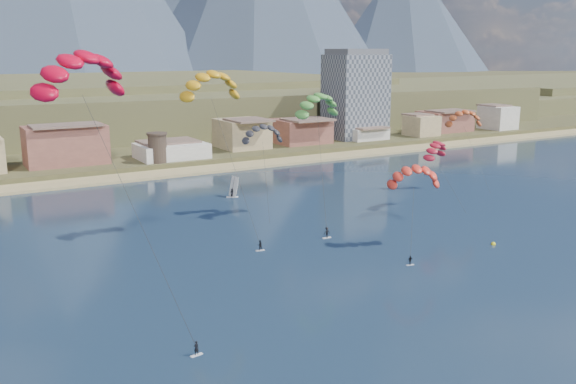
{
  "coord_description": "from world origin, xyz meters",
  "views": [
    {
      "loc": [
        -51.42,
        -55.42,
        33.14
      ],
      "look_at": [
        0.0,
        32.0,
        10.0
      ],
      "focal_mm": 38.57,
      "sensor_mm": 36.0,
      "label": 1
    }
  ],
  "objects_px": {
    "kitesurfer_red": "(80,67)",
    "kitesurfer_orange": "(415,173)",
    "watchtower": "(157,147)",
    "buoy": "(493,244)",
    "kitesurfer_yellow": "(211,81)",
    "windsurfer": "(233,191)",
    "apartment_tower": "(355,94)",
    "kitesurfer_green": "(318,103)"
  },
  "relations": [
    {
      "from": "kitesurfer_yellow",
      "to": "buoy",
      "type": "distance_m",
      "value": 56.94
    },
    {
      "from": "kitesurfer_green",
      "to": "buoy",
      "type": "height_order",
      "value": "kitesurfer_green"
    },
    {
      "from": "windsurfer",
      "to": "kitesurfer_green",
      "type": "bearing_deg",
      "value": -72.98
    },
    {
      "from": "windsurfer",
      "to": "buoy",
      "type": "height_order",
      "value": "windsurfer"
    },
    {
      "from": "watchtower",
      "to": "kitesurfer_red",
      "type": "xyz_separation_m",
      "value": [
        -41.28,
        -99.43,
        25.08
      ]
    },
    {
      "from": "watchtower",
      "to": "windsurfer",
      "type": "bearing_deg",
      "value": -85.34
    },
    {
      "from": "apartment_tower",
      "to": "kitesurfer_green",
      "type": "bearing_deg",
      "value": -130.62
    },
    {
      "from": "kitesurfer_orange",
      "to": "windsurfer",
      "type": "bearing_deg",
      "value": 102.84
    },
    {
      "from": "apartment_tower",
      "to": "buoy",
      "type": "distance_m",
      "value": 125.46
    },
    {
      "from": "kitesurfer_orange",
      "to": "buoy",
      "type": "distance_m",
      "value": 19.29
    },
    {
      "from": "kitesurfer_red",
      "to": "kitesurfer_orange",
      "type": "bearing_deg",
      "value": 8.31
    },
    {
      "from": "kitesurfer_red",
      "to": "kitesurfer_orange",
      "type": "relative_size",
      "value": 2.08
    },
    {
      "from": "watchtower",
      "to": "buoy",
      "type": "relative_size",
      "value": 10.82
    },
    {
      "from": "apartment_tower",
      "to": "kitesurfer_orange",
      "type": "bearing_deg",
      "value": -121.85
    },
    {
      "from": "kitesurfer_yellow",
      "to": "watchtower",
      "type": "bearing_deg",
      "value": 79.45
    },
    {
      "from": "watchtower",
      "to": "kitesurfer_red",
      "type": "distance_m",
      "value": 110.54
    },
    {
      "from": "watchtower",
      "to": "kitesurfer_orange",
      "type": "relative_size",
      "value": 0.51
    },
    {
      "from": "kitesurfer_yellow",
      "to": "kitesurfer_green",
      "type": "relative_size",
      "value": 1.14
    },
    {
      "from": "kitesurfer_red",
      "to": "kitesurfer_green",
      "type": "height_order",
      "value": "kitesurfer_red"
    },
    {
      "from": "watchtower",
      "to": "windsurfer",
      "type": "height_order",
      "value": "watchtower"
    },
    {
      "from": "apartment_tower",
      "to": "kitesurfer_green",
      "type": "xyz_separation_m",
      "value": [
        -69.13,
        -80.59,
        5.43
      ]
    },
    {
      "from": "apartment_tower",
      "to": "kitesurfer_orange",
      "type": "relative_size",
      "value": 1.91
    },
    {
      "from": "buoy",
      "to": "kitesurfer_red",
      "type": "bearing_deg",
      "value": -179.15
    },
    {
      "from": "watchtower",
      "to": "buoy",
      "type": "xyz_separation_m",
      "value": [
        27.17,
        -98.41,
        -6.23
      ]
    },
    {
      "from": "kitesurfer_red",
      "to": "kitesurfer_orange",
      "type": "xyz_separation_m",
      "value": [
        55.89,
        8.16,
        -18.53
      ]
    },
    {
      "from": "watchtower",
      "to": "buoy",
      "type": "height_order",
      "value": "watchtower"
    },
    {
      "from": "kitesurfer_orange",
      "to": "kitesurfer_green",
      "type": "xyz_separation_m",
      "value": [
        -3.73,
        24.67,
        10.33
      ]
    },
    {
      "from": "windsurfer",
      "to": "apartment_tower",
      "type": "bearing_deg",
      "value": 36.35
    },
    {
      "from": "kitesurfer_orange",
      "to": "kitesurfer_red",
      "type": "bearing_deg",
      "value": -171.69
    },
    {
      "from": "apartment_tower",
      "to": "kitesurfer_red",
      "type": "relative_size",
      "value": 0.92
    },
    {
      "from": "kitesurfer_orange",
      "to": "buoy",
      "type": "xyz_separation_m",
      "value": [
        12.56,
        -7.14,
        -12.79
      ]
    },
    {
      "from": "kitesurfer_green",
      "to": "windsurfer",
      "type": "distance_m",
      "value": 33.39
    },
    {
      "from": "apartment_tower",
      "to": "kitesurfer_green",
      "type": "distance_m",
      "value": 106.31
    },
    {
      "from": "kitesurfer_green",
      "to": "windsurfer",
      "type": "bearing_deg",
      "value": 107.02
    },
    {
      "from": "kitesurfer_yellow",
      "to": "kitesurfer_orange",
      "type": "relative_size",
      "value": 1.87
    },
    {
      "from": "watchtower",
      "to": "buoy",
      "type": "distance_m",
      "value": 102.28
    },
    {
      "from": "windsurfer",
      "to": "buoy",
      "type": "xyz_separation_m",
      "value": [
        23.72,
        -56.06,
        -1.4
      ]
    },
    {
      "from": "apartment_tower",
      "to": "buoy",
      "type": "relative_size",
      "value": 40.25
    },
    {
      "from": "apartment_tower",
      "to": "kitesurfer_green",
      "type": "height_order",
      "value": "apartment_tower"
    },
    {
      "from": "buoy",
      "to": "watchtower",
      "type": "bearing_deg",
      "value": 105.43
    },
    {
      "from": "apartment_tower",
      "to": "watchtower",
      "type": "bearing_deg",
      "value": -170.07
    },
    {
      "from": "watchtower",
      "to": "kitesurfer_yellow",
      "type": "distance_m",
      "value": 73.48
    }
  ]
}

